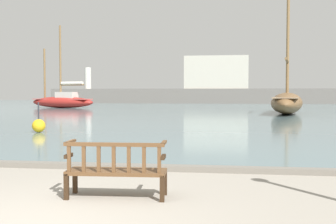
# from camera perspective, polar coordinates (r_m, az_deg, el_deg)

# --- Properties ---
(ground_plane) EXTENTS (160.00, 160.00, 0.00)m
(ground_plane) POSITION_cam_1_polar(r_m,az_deg,el_deg) (5.98, -17.23, -14.04)
(ground_plane) COLOR gray
(harbor_water) EXTENTS (100.00, 80.00, 0.08)m
(harbor_water) POSITION_cam_1_polar(r_m,az_deg,el_deg) (49.27, 5.04, 0.68)
(harbor_water) COLOR slate
(harbor_water) RESTS_ON ground
(quay_edge_kerb) EXTENTS (40.00, 0.30, 0.12)m
(quay_edge_kerb) POSITION_cam_1_polar(r_m,az_deg,el_deg) (9.50, -7.25, -7.35)
(quay_edge_kerb) COLOR slate
(quay_edge_kerb) RESTS_ON ground
(park_bench) EXTENTS (1.62, 0.60, 0.92)m
(park_bench) POSITION_cam_1_polar(r_m,az_deg,el_deg) (6.90, -7.03, -7.68)
(park_bench) COLOR #322113
(park_bench) RESTS_ON ground
(sailboat_far_starboard) EXTENTS (7.98, 4.02, 8.82)m
(sailboat_far_starboard) POSITION_cam_1_polar(r_m,az_deg,el_deg) (46.65, -14.09, 1.54)
(sailboat_far_starboard) COLOR maroon
(sailboat_far_starboard) RESTS_ON harbor_water
(sailboat_far_port) EXTENTS (4.05, 11.89, 13.28)m
(sailboat_far_port) POSITION_cam_1_polar(r_m,az_deg,el_deg) (34.12, 15.81, 1.38)
(sailboat_far_port) COLOR brown
(sailboat_far_port) RESTS_ON harbor_water
(channel_buoy) EXTENTS (0.54, 0.54, 1.24)m
(channel_buoy) POSITION_cam_1_polar(r_m,az_deg,el_deg) (18.06, -17.11, -1.76)
(channel_buoy) COLOR gold
(channel_buoy) RESTS_ON harbor_water
(far_breakwater) EXTENTS (49.76, 2.40, 7.27)m
(far_breakwater) POSITION_cam_1_polar(r_m,az_deg,el_deg) (64.15, 5.76, 2.97)
(far_breakwater) COLOR #66605B
(far_breakwater) RESTS_ON ground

